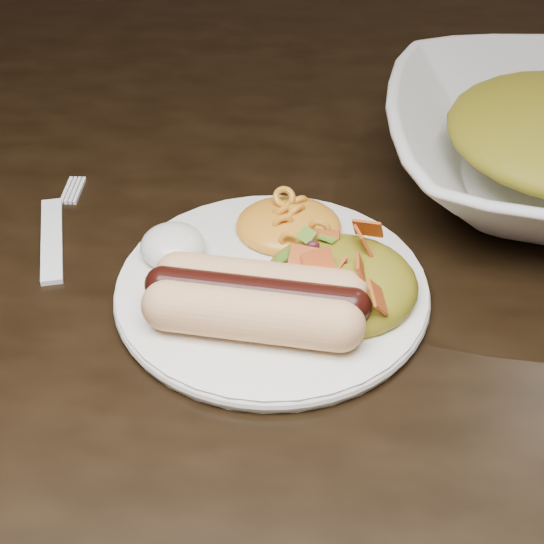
{
  "coord_description": "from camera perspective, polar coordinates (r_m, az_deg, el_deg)",
  "views": [
    {
      "loc": [
        0.08,
        -0.53,
        1.12
      ],
      "look_at": [
        0.05,
        -0.1,
        0.77
      ],
      "focal_mm": 55.0,
      "sensor_mm": 36.0,
      "label": 1
    }
  ],
  "objects": [
    {
      "name": "plate",
      "position": [
        0.56,
        -0.0,
        -1.22
      ],
      "size": [
        0.27,
        0.27,
        0.01
      ],
      "primitive_type": "cylinder",
      "rotation": [
        0.0,
        0.0,
        -0.41
      ],
      "color": "silver",
      "rests_on": "table"
    },
    {
      "name": "taco_salad",
      "position": [
        0.54,
        4.72,
        0.04
      ],
      "size": [
        0.1,
        0.1,
        0.05
      ],
      "rotation": [
        0.0,
        0.0,
        0.35
      ],
      "color": "#C66E1A",
      "rests_on": "plate"
    },
    {
      "name": "sour_cream",
      "position": [
        0.58,
        -6.86,
        2.21
      ],
      "size": [
        0.05,
        0.05,
        0.03
      ],
      "primitive_type": "ellipsoid",
      "rotation": [
        0.0,
        0.0,
        0.18
      ],
      "color": "silver",
      "rests_on": "plate"
    },
    {
      "name": "hotdog",
      "position": [
        0.52,
        -1.07,
        -1.86
      ],
      "size": [
        0.12,
        0.08,
        0.03
      ],
      "rotation": [
        0.0,
        0.0,
        -0.12
      ],
      "color": "#E8C08A",
      "rests_on": "plate"
    },
    {
      "name": "mac_and_cheese",
      "position": [
        0.59,
        1.15,
        4.01
      ],
      "size": [
        0.1,
        0.09,
        0.03
      ],
      "primitive_type": "ellipsoid",
      "rotation": [
        0.0,
        0.0,
        -0.35
      ],
      "color": "orange",
      "rests_on": "plate"
    },
    {
      "name": "fork",
      "position": [
        0.63,
        -14.84,
        2.17
      ],
      "size": [
        0.05,
        0.12,
        0.0
      ],
      "primitive_type": "cube",
      "rotation": [
        0.0,
        0.0,
        0.25
      ],
      "color": "white",
      "rests_on": "table"
    },
    {
      "name": "table",
      "position": [
        0.71,
        -4.03,
        -1.66
      ],
      "size": [
        1.6,
        0.9,
        0.75
      ],
      "color": "black",
      "rests_on": "floor"
    }
  ]
}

